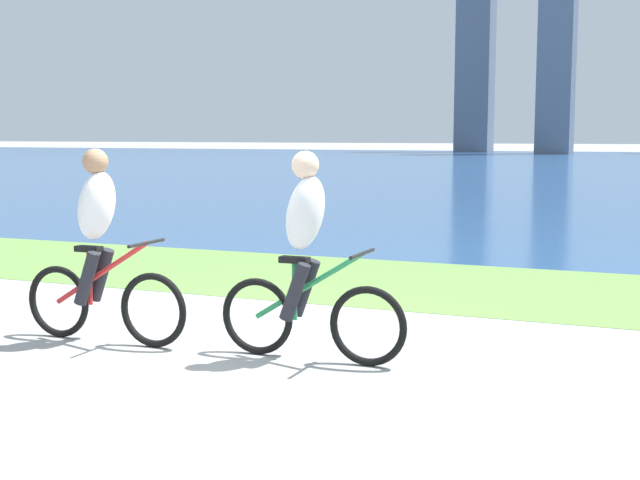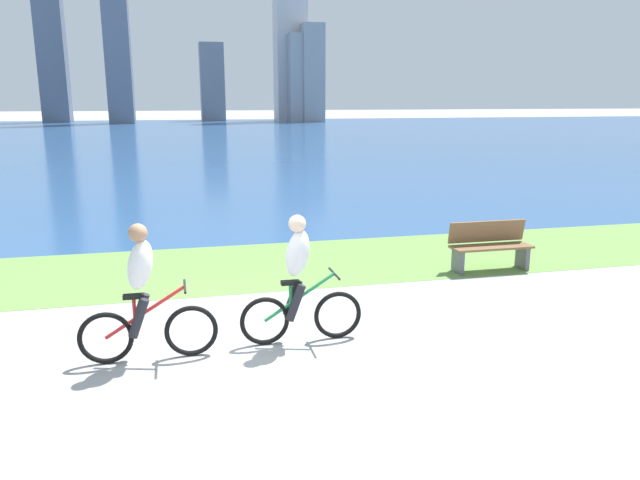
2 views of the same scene
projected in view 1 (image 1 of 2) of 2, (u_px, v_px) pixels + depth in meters
The scene contains 5 objects.
ground_plane at pixel (229, 350), 7.29m from camera, with size 300.00×300.00×0.00m, color #9E9E99.
grass_strip_bayside at pixel (373, 280), 10.73m from camera, with size 120.00×3.34×0.01m, color #6B9947.
bay_water_surface at pixel (610, 166), 48.34m from camera, with size 300.00×78.63×0.00m, color #2D568C.
cyclist_lead at pixel (307, 257), 6.87m from camera, with size 1.60×0.52×1.68m.
cyclist_trailing at pixel (99, 247), 7.47m from camera, with size 1.64×0.52×1.68m.
Camera 1 is at (3.42, -6.29, 1.81)m, focal length 48.54 mm.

